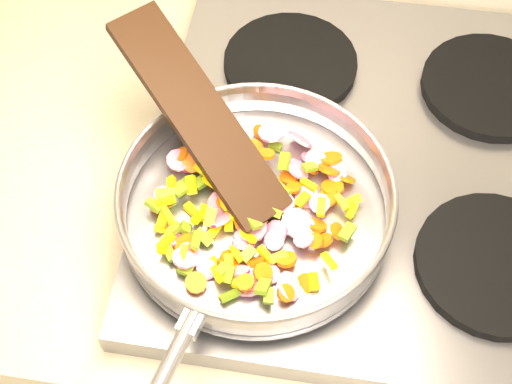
# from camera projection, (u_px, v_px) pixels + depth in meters

# --- Properties ---
(cooktop) EXTENTS (0.60, 0.60, 0.04)m
(cooktop) POSITION_uv_depth(u_px,v_px,m) (380.00, 166.00, 0.95)
(cooktop) COLOR #939399
(cooktop) RESTS_ON counter_top
(grate_fl) EXTENTS (0.19, 0.19, 0.02)m
(grate_fl) POSITION_uv_depth(u_px,v_px,m) (260.00, 232.00, 0.86)
(grate_fl) COLOR black
(grate_fl) RESTS_ON cooktop
(grate_fr) EXTENTS (0.19, 0.19, 0.02)m
(grate_fr) POSITION_uv_depth(u_px,v_px,m) (495.00, 264.00, 0.84)
(grate_fr) COLOR black
(grate_fr) RESTS_ON cooktop
(grate_bl) EXTENTS (0.19, 0.19, 0.02)m
(grate_bl) POSITION_uv_depth(u_px,v_px,m) (290.00, 63.00, 1.01)
(grate_bl) COLOR black
(grate_bl) RESTS_ON cooktop
(grate_br) EXTENTS (0.19, 0.19, 0.02)m
(grate_br) POSITION_uv_depth(u_px,v_px,m) (490.00, 86.00, 0.99)
(grate_br) COLOR black
(grate_br) RESTS_ON cooktop
(saute_pan) EXTENTS (0.37, 0.53, 0.06)m
(saute_pan) POSITION_uv_depth(u_px,v_px,m) (255.00, 202.00, 0.84)
(saute_pan) COLOR #9E9EA5
(saute_pan) RESTS_ON grate_fl
(vegetable_heap) EXTENTS (0.26, 0.26, 0.05)m
(vegetable_heap) POSITION_uv_depth(u_px,v_px,m) (249.00, 209.00, 0.85)
(vegetable_heap) COLOR #E55B09
(vegetable_heap) RESTS_ON saute_pan
(wooden_spatula) EXTENTS (0.26, 0.25, 0.12)m
(wooden_spatula) POSITION_uv_depth(u_px,v_px,m) (198.00, 114.00, 0.85)
(wooden_spatula) COLOR black
(wooden_spatula) RESTS_ON saute_pan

